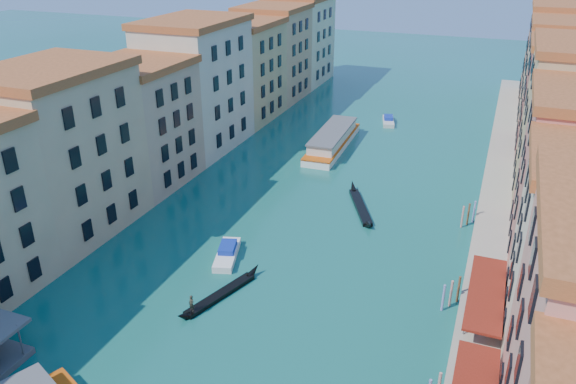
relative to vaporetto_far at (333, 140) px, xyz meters
name	(u,v)px	position (x,y,z in m)	size (l,w,h in m)	color
left_bank_palazzos	(176,99)	(-21.24, -13.64, 8.34)	(12.80, 128.40, 21.00)	tan
right_bank_palazzos	(576,144)	(34.76, -13.32, 8.38)	(12.80, 128.40, 21.00)	#A05341
quay	(495,202)	(26.76, -13.32, -0.87)	(4.00, 140.00, 1.00)	#AAA389
mooring_poles_right	(434,371)	(23.86, -49.52, -0.07)	(1.44, 54.24, 3.20)	brown
vaporetto_far	(333,140)	(0.00, 0.00, 0.00)	(5.35, 20.57, 3.04)	white
gondola_fore	(220,293)	(2.34, -45.09, -0.97)	(4.46, 11.40, 2.34)	black
gondola_far	(360,205)	(10.23, -20.65, -0.98)	(6.62, 12.43, 1.89)	black
motorboat_mid	(227,253)	(-0.45, -38.13, -0.83)	(3.95, 6.99, 1.38)	white
motorboat_far	(388,120)	(5.98, 16.56, -0.86)	(3.47, 6.58, 1.30)	silver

